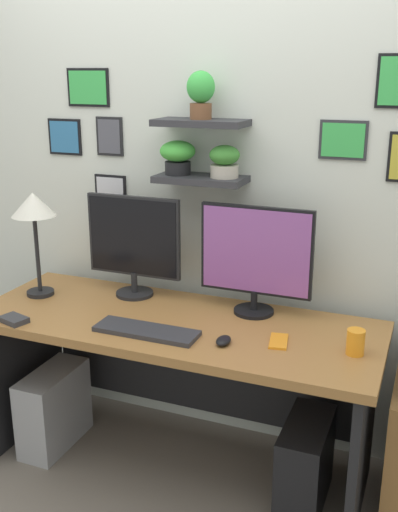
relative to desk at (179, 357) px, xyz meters
name	(u,v)px	position (x,y,z in m)	size (l,w,h in m)	color
ground_plane	(175,466)	(0.00, -0.06, -0.55)	(8.00, 8.00, 0.00)	#70665B
back_wall_assembly	(210,167)	(0.00, 0.38, 0.81)	(4.40, 0.24, 2.70)	silver
desk	(179,357)	(0.00, 0.00, 0.00)	(1.80, 0.68, 0.75)	#9E6B38
monitor_left	(134,242)	(-0.30, 0.16, 0.47)	(0.47, 0.18, 0.48)	black
monitor_right	(256,257)	(0.30, 0.16, 0.47)	(0.51, 0.18, 0.49)	black
keyboard	(146,331)	(-0.05, -0.23, 0.21)	(0.44, 0.14, 0.02)	#2D2D33
computer_mouse	(223,341)	(0.28, -0.20, 0.22)	(0.06, 0.09, 0.03)	black
desk_lamp	(34,212)	(-0.73, -0.01, 0.62)	(0.21, 0.21, 0.50)	black
cell_phone	(279,341)	(0.48, -0.11, 0.21)	(0.07, 0.14, 0.01)	orange
pen_cup	(356,342)	(0.78, -0.10, 0.25)	(0.07, 0.07, 0.10)	orange
scissors_tray	(14,320)	(-0.63, -0.34, 0.22)	(0.12, 0.08, 0.02)	#2D2D33
computer_tower_left	(54,408)	(-0.63, -0.11, -0.35)	(0.18, 0.40, 0.39)	#99999E
computer_tower_right	(305,464)	(0.61, -0.07, -0.35)	(0.18, 0.40, 0.39)	black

